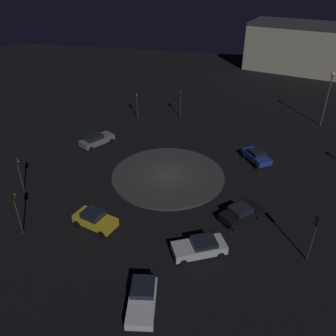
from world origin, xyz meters
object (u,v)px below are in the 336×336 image
(car_blue, at_px, (256,156))
(streetlamp_northeast, at_px, (329,91))
(traffic_light_southwest_near, at_px, (18,166))
(car_silver, at_px, (200,247))
(car_yellow, at_px, (95,219))
(traffic_light_southeast, at_px, (315,230))
(store_building, at_px, (330,50))
(traffic_light_north, at_px, (181,98))
(traffic_light_southwest, at_px, (15,204))
(car_white, at_px, (142,299))
(car_grey, at_px, (96,140))
(car_black, at_px, (241,213))
(traffic_light_northwest, at_px, (137,99))

(car_blue, relative_size, streetlamp_northeast, 0.54)
(traffic_light_southwest_near, bearing_deg, car_silver, -37.35)
(car_blue, bearing_deg, car_yellow, -76.74)
(traffic_light_southeast, bearing_deg, store_building, -64.65)
(traffic_light_north, bearing_deg, car_silver, 7.76)
(car_blue, distance_m, store_building, 43.13)
(car_silver, distance_m, traffic_light_southwest, 15.61)
(car_silver, xyz_separation_m, traffic_light_southeast, (8.39, 1.30, 2.38))
(store_building, bearing_deg, car_blue, 87.20)
(streetlamp_northeast, relative_size, store_building, 0.23)
(car_white, relative_size, streetlamp_northeast, 0.53)
(traffic_light_southwest, distance_m, traffic_light_southwest_near, 6.90)
(car_blue, bearing_deg, store_building, 127.21)
(car_grey, bearing_deg, car_black, -89.36)
(car_yellow, height_order, traffic_light_southwest_near, traffic_light_southwest_near)
(streetlamp_northeast, bearing_deg, car_silver, -114.62)
(car_yellow, distance_m, streetlamp_northeast, 36.09)
(traffic_light_southeast, relative_size, traffic_light_southwest_near, 1.06)
(traffic_light_southwest, height_order, streetlamp_northeast, streetlamp_northeast)
(car_yellow, distance_m, car_silver, 9.60)
(car_silver, distance_m, store_building, 59.85)
(traffic_light_northwest, xyz_separation_m, streetlamp_northeast, (26.35, 3.59, 2.02))
(traffic_light_north, height_order, traffic_light_southwest_near, traffic_light_north)
(traffic_light_north, height_order, streetlamp_northeast, streetlamp_northeast)
(traffic_light_north, relative_size, traffic_light_southwest, 0.95)
(traffic_light_southeast, distance_m, store_building, 56.48)
(car_white, relative_size, car_silver, 0.89)
(traffic_light_southeast, bearing_deg, car_black, -0.41)
(car_blue, relative_size, traffic_light_northwest, 0.95)
(traffic_light_northwest, xyz_separation_m, traffic_light_southeast, (21.50, -23.99, -0.01))
(car_black, relative_size, traffic_light_southwest_near, 0.99)
(car_silver, relative_size, car_black, 1.13)
(car_yellow, relative_size, traffic_light_southeast, 0.95)
(car_silver, distance_m, traffic_light_southeast, 8.82)
(traffic_light_northwest, distance_m, traffic_light_north, 6.44)
(car_black, relative_size, traffic_light_southwest, 0.92)
(traffic_light_northwest, height_order, store_building, store_building)
(car_blue, bearing_deg, traffic_light_southwest, -83.00)
(car_yellow, bearing_deg, traffic_light_southeast, -162.97)
(car_black, relative_size, store_building, 0.12)
(car_white, xyz_separation_m, car_black, (6.12, 10.86, 0.06))
(store_building, bearing_deg, streetlamp_northeast, 96.21)
(car_white, distance_m, traffic_light_southwest_near, 19.30)
(traffic_light_southeast, bearing_deg, streetlamp_northeast, -64.84)
(car_white, relative_size, traffic_light_northwest, 0.94)
(car_white, bearing_deg, traffic_light_southeast, 111.02)
(car_black, height_order, traffic_light_southeast, traffic_light_southeast)
(car_grey, xyz_separation_m, traffic_light_northwest, (2.53, 9.44, 2.31))
(car_silver, bearing_deg, traffic_light_northwest, -89.78)
(car_black, height_order, store_building, store_building)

